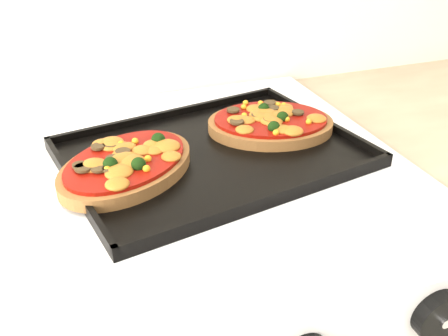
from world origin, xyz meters
name	(u,v)px	position (x,y,z in m)	size (l,w,h in m)	color
knob_right	(439,316)	(0.20, 1.37, 0.85)	(0.06, 0.06, 0.02)	black
baking_tray	(213,151)	(0.05, 1.71, 0.92)	(0.43, 0.32, 0.02)	black
pizza_left	(126,163)	(-0.09, 1.69, 0.94)	(0.22, 0.15, 0.03)	brown
pizza_right	(271,122)	(0.16, 1.75, 0.94)	(0.21, 0.15, 0.03)	brown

